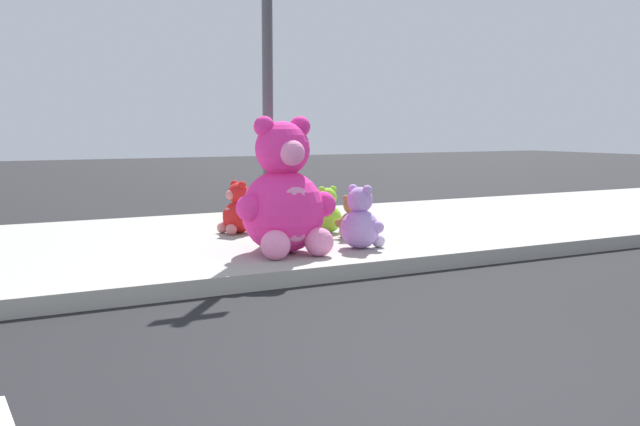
# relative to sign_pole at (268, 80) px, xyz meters

# --- Properties ---
(ground_plane) EXTENTS (60.00, 60.00, 0.00)m
(ground_plane) POSITION_rel_sign_pole_xyz_m (-1.00, -4.40, -1.85)
(ground_plane) COLOR black
(sidewalk) EXTENTS (28.00, 4.40, 0.15)m
(sidewalk) POSITION_rel_sign_pole_xyz_m (-1.00, 0.80, -1.77)
(sidewalk) COLOR #9E9B93
(sidewalk) RESTS_ON ground_plane
(sign_pole) EXTENTS (0.56, 0.11, 3.20)m
(sign_pole) POSITION_rel_sign_pole_xyz_m (0.00, 0.00, 0.00)
(sign_pole) COLOR #4C4C51
(sign_pole) RESTS_ON sidewalk
(plush_pink_large) EXTENTS (1.02, 0.90, 1.33)m
(plush_pink_large) POSITION_rel_sign_pole_xyz_m (-0.10, -0.59, -1.17)
(plush_pink_large) COLOR #F22D93
(plush_pink_large) RESTS_ON sidewalk
(plush_lavender) EXTENTS (0.46, 0.48, 0.65)m
(plush_lavender) POSITION_rel_sign_pole_xyz_m (0.71, -0.68, -1.44)
(plush_lavender) COLOR #B28CD8
(plush_lavender) RESTS_ON sidewalk
(plush_brown) EXTENTS (0.35, 0.34, 0.48)m
(plush_brown) POSITION_rel_sign_pole_xyz_m (0.98, -0.06, -1.51)
(plush_brown) COLOR olive
(plush_brown) RESTS_ON sidewalk
(plush_tan) EXTENTS (0.42, 0.43, 0.60)m
(plush_tan) POSITION_rel_sign_pole_xyz_m (0.47, 0.45, -1.46)
(plush_tan) COLOR tan
(plush_tan) RESTS_ON sidewalk
(plush_lime) EXTENTS (0.42, 0.37, 0.55)m
(plush_lime) POSITION_rel_sign_pole_xyz_m (0.95, 0.45, -1.48)
(plush_lime) COLOR #8CD133
(plush_lime) RESTS_ON sidewalk
(plush_red) EXTENTS (0.42, 0.47, 0.61)m
(plush_red) POSITION_rel_sign_pole_xyz_m (0.02, 0.92, -1.45)
(plush_red) COLOR red
(plush_red) RESTS_ON sidewalk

